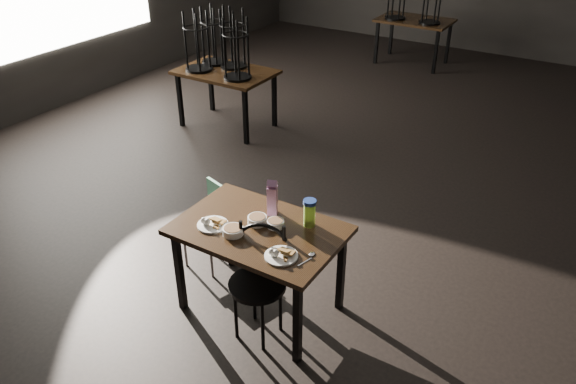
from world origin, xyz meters
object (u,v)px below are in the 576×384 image
Objects in this scene: juice_carton at (272,198)px; school_chair at (212,218)px; main_table at (259,237)px; water_bottle at (310,213)px; bentwood_chair at (260,273)px.

school_chair is (-0.66, 0.08, -0.44)m from juice_carton.
juice_carton is (-0.02, 0.21, 0.21)m from main_table.
main_table is 4.19× the size of juice_carton.
school_chair is at bearing 173.35° from juice_carton.
water_bottle is (0.31, 0.01, -0.02)m from juice_carton.
water_bottle is (0.29, 0.22, 0.19)m from main_table.
main_table is 0.30m from juice_carton.
water_bottle reaches higher than bentwood_chair.
bentwood_chair is (0.14, -0.39, -0.37)m from juice_carton.
juice_carton reaches higher than main_table.
school_chair is at bearing 176.00° from water_bottle.
water_bottle is 1.06m from school_chair.
school_chair is (-0.97, 0.07, -0.42)m from water_bottle.
main_table is at bearing -142.42° from water_bottle.
bentwood_chair is at bearing -112.77° from water_bottle.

